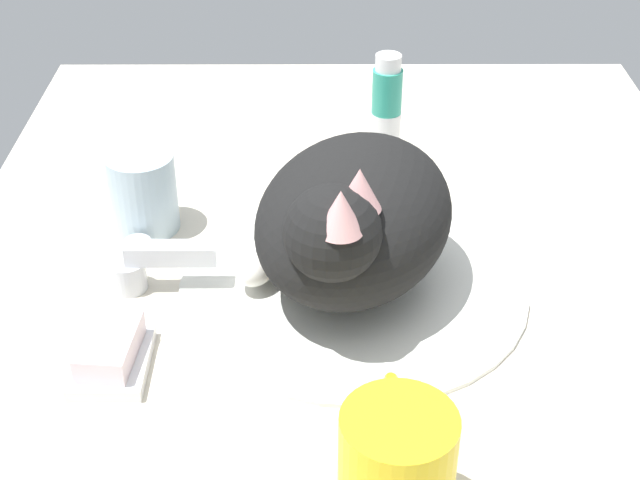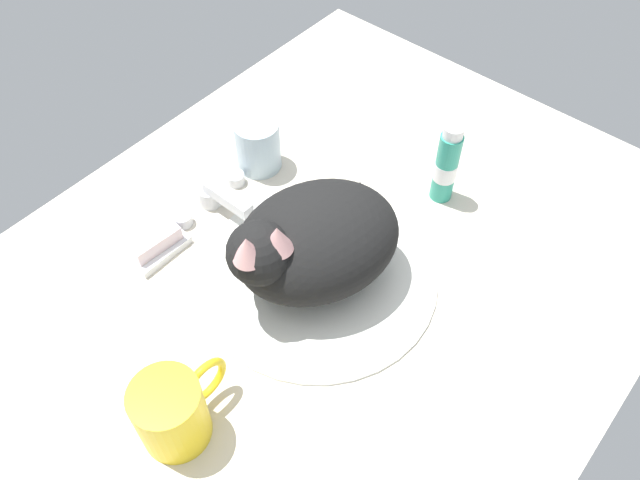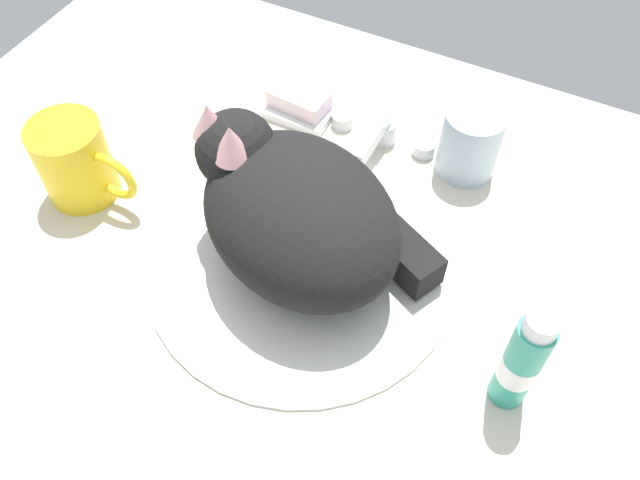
# 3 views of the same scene
# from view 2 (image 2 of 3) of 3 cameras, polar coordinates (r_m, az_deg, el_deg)

# --- Properties ---
(ground_plane) EXTENTS (1.10, 0.83, 0.03)m
(ground_plane) POSITION_cam_2_polar(r_m,az_deg,el_deg) (0.93, -0.21, -3.77)
(ground_plane) COLOR beige
(sink_basin) EXTENTS (0.34, 0.34, 0.01)m
(sink_basin) POSITION_cam_2_polar(r_m,az_deg,el_deg) (0.92, -0.22, -3.06)
(sink_basin) COLOR silver
(sink_basin) RESTS_ON ground_plane
(faucet) EXTENTS (0.14, 0.11, 0.05)m
(faucet) POSITION_cam_2_polar(r_m,az_deg,el_deg) (1.00, -9.18, 3.74)
(faucet) COLOR silver
(faucet) RESTS_ON ground_plane
(cat) EXTENTS (0.29, 0.25, 0.16)m
(cat) POSITION_cam_2_polar(r_m,az_deg,el_deg) (0.85, -0.81, -0.14)
(cat) COLOR black
(cat) RESTS_ON sink_basin
(coffee_mug) EXTENTS (0.13, 0.08, 0.10)m
(coffee_mug) POSITION_cam_2_polar(r_m,az_deg,el_deg) (0.78, -12.85, -14.56)
(coffee_mug) COLOR yellow
(coffee_mug) RESTS_ON ground_plane
(rinse_cup) EXTENTS (0.07, 0.07, 0.09)m
(rinse_cup) POSITION_cam_2_polar(r_m,az_deg,el_deg) (1.04, -5.50, 8.34)
(rinse_cup) COLOR silver
(rinse_cup) RESTS_ON ground_plane
(soap_dish) EXTENTS (0.09, 0.06, 0.01)m
(soap_dish) POSITION_cam_2_polar(r_m,az_deg,el_deg) (0.97, -14.38, -0.54)
(soap_dish) COLOR white
(soap_dish) RESTS_ON ground_plane
(soap_bar) EXTENTS (0.08, 0.05, 0.02)m
(soap_bar) POSITION_cam_2_polar(r_m,az_deg,el_deg) (0.96, -14.59, 0.12)
(soap_bar) COLOR silver
(soap_bar) RESTS_ON soap_dish
(toothpaste_bottle) EXTENTS (0.04, 0.04, 0.14)m
(toothpaste_bottle) POSITION_cam_2_polar(r_m,az_deg,el_deg) (0.99, 11.09, 6.48)
(toothpaste_bottle) COLOR teal
(toothpaste_bottle) RESTS_ON ground_plane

